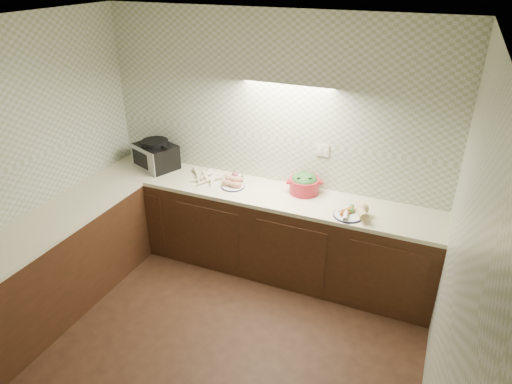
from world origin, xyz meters
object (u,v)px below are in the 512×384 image
at_px(toaster_oven, 156,155).
at_px(sweet_potato_plate, 233,183).
at_px(parsnip_pile, 202,176).
at_px(veg_plate, 355,211).
at_px(onion_bowl, 236,178).
at_px(dutch_oven, 304,183).

height_order(toaster_oven, sweet_potato_plate, toaster_oven).
relative_size(parsnip_pile, veg_plate, 1.14).
bearing_deg(sweet_potato_plate, toaster_oven, 173.83).
xyz_separation_m(toaster_oven, veg_plate, (2.28, -0.21, -0.10)).
distance_m(toaster_oven, onion_bowl, 0.98).
bearing_deg(veg_plate, toaster_oven, 174.81).
bearing_deg(sweet_potato_plate, parsnip_pile, 173.28).
height_order(sweet_potato_plate, onion_bowl, sweet_potato_plate).
distance_m(sweet_potato_plate, veg_plate, 1.28).
relative_size(toaster_oven, veg_plate, 1.59).
xyz_separation_m(parsnip_pile, dutch_oven, (1.09, 0.12, 0.07)).
bearing_deg(sweet_potato_plate, veg_plate, -4.42).
bearing_deg(veg_plate, onion_bowl, 169.70).
bearing_deg(veg_plate, dutch_oven, 155.21).
bearing_deg(toaster_oven, veg_plate, 17.14).
xyz_separation_m(sweet_potato_plate, dutch_oven, (0.70, 0.16, 0.06)).
relative_size(dutch_oven, veg_plate, 1.13).
distance_m(onion_bowl, dutch_oven, 0.74).
bearing_deg(onion_bowl, sweet_potato_plate, -77.59).
height_order(toaster_oven, dutch_oven, toaster_oven).
height_order(sweet_potato_plate, dutch_oven, dutch_oven).
height_order(parsnip_pile, onion_bowl, onion_bowl).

